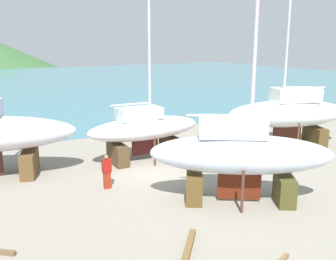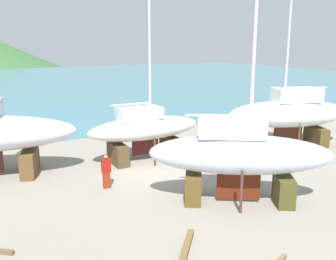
% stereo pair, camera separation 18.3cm
% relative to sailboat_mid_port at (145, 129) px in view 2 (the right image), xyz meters
% --- Properties ---
extents(ground_plane, '(47.87, 47.87, 0.00)m').
position_rel_sailboat_mid_port_xyz_m(ground_plane, '(-0.74, -5.13, -1.90)').
color(ground_plane, gray).
extents(sea_water, '(143.78, 80.94, 0.01)m').
position_rel_sailboat_mid_port_xyz_m(sea_water, '(-0.74, 47.30, -1.90)').
color(sea_water, teal).
rests_on(sea_water, ground).
extents(sailboat_mid_port, '(7.04, 2.69, 11.60)m').
position_rel_sailboat_mid_port_xyz_m(sailboat_mid_port, '(0.00, 0.00, 0.00)').
color(sailboat_mid_port, '#54301D').
rests_on(sailboat_mid_port, ground).
extents(sailboat_large_starboard, '(8.83, 5.47, 12.29)m').
position_rel_sailboat_mid_port_xyz_m(sailboat_large_starboard, '(9.91, -1.84, 0.32)').
color(sailboat_large_starboard, '#482E23').
rests_on(sailboat_large_starboard, ground).
extents(sailboat_far_slipway, '(7.70, 6.04, 11.72)m').
position_rel_sailboat_mid_port_xyz_m(sailboat_far_slipway, '(0.87, -7.56, 0.29)').
color(sailboat_far_slipway, '#45401C').
rests_on(sailboat_far_slipway, ground).
extents(worker, '(0.47, 0.29, 1.68)m').
position_rel_sailboat_mid_port_xyz_m(worker, '(-3.60, -3.22, -1.03)').
color(worker, maroon).
rests_on(worker, ground).
extents(timber_plank_far, '(1.82, 2.08, 0.20)m').
position_rel_sailboat_mid_port_xyz_m(timber_plank_far, '(-3.31, -10.00, -1.80)').
color(timber_plank_far, brown).
rests_on(timber_plank_far, ground).
extents(timber_plank_near, '(0.80, 1.82, 0.19)m').
position_rel_sailboat_mid_port_xyz_m(timber_plank_near, '(3.76, 1.04, -1.80)').
color(timber_plank_near, brown).
rests_on(timber_plank_near, ground).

